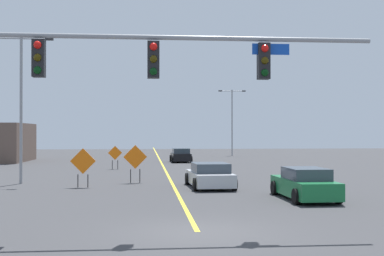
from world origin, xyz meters
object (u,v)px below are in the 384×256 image
(street_lamp_mid_left, at_px, (232,117))
(construction_sign_left_lane, at_px, (115,154))
(street_lamp_far_left, at_px, (21,96))
(car_black_far, at_px, (181,155))
(construction_sign_median_far, at_px, (135,159))
(car_silver_mid, at_px, (210,176))
(car_green_passing, at_px, (305,184))
(traffic_signal_assembly, at_px, (95,70))
(construction_sign_right_lane, at_px, (83,163))

(street_lamp_mid_left, distance_m, construction_sign_left_lane, 26.19)
(street_lamp_far_left, distance_m, car_black_far, 23.00)
(street_lamp_far_left, distance_m, construction_sign_left_lane, 12.38)
(construction_sign_median_far, relative_size, car_silver_mid, 0.47)
(street_lamp_mid_left, distance_m, car_black_far, 15.63)
(car_green_passing, bearing_deg, traffic_signal_assembly, -140.42)
(traffic_signal_assembly, distance_m, construction_sign_left_lane, 25.87)
(street_lamp_far_left, xyz_separation_m, car_green_passing, (13.72, -7.95, -4.25))
(traffic_signal_assembly, xyz_separation_m, car_green_passing, (8.21, 6.79, -3.99))
(street_lamp_far_left, relative_size, construction_sign_left_lane, 4.54)
(construction_sign_median_far, bearing_deg, car_green_passing, -46.76)
(construction_sign_right_lane, relative_size, construction_sign_left_lane, 1.12)
(street_lamp_mid_left, xyz_separation_m, construction_sign_left_lane, (-13.04, -22.42, -3.67))
(car_black_far, bearing_deg, construction_sign_left_lane, -122.01)
(car_silver_mid, bearing_deg, construction_sign_right_lane, 174.21)
(construction_sign_right_lane, height_order, car_green_passing, construction_sign_right_lane)
(street_lamp_mid_left, xyz_separation_m, street_lamp_far_left, (-17.61, -33.30, 0.07))
(car_silver_mid, bearing_deg, street_lamp_far_left, 163.93)
(construction_sign_left_lane, bearing_deg, construction_sign_right_lane, -93.83)
(construction_sign_median_far, distance_m, construction_sign_left_lane, 11.14)
(traffic_signal_assembly, bearing_deg, street_lamp_mid_left, 75.87)
(car_green_passing, bearing_deg, construction_sign_left_lane, 115.92)
(construction_sign_left_lane, relative_size, car_silver_mid, 0.40)
(traffic_signal_assembly, relative_size, street_lamp_far_left, 1.56)
(street_lamp_mid_left, xyz_separation_m, construction_sign_right_lane, (-13.92, -35.59, -3.54))
(street_lamp_far_left, relative_size, construction_sign_median_far, 3.86)
(traffic_signal_assembly, height_order, construction_sign_median_far, traffic_signal_assembly)
(construction_sign_right_lane, bearing_deg, traffic_signal_assembly, -81.66)
(construction_sign_median_far, xyz_separation_m, car_green_passing, (7.37, -7.84, -0.73))
(street_lamp_mid_left, bearing_deg, street_lamp_far_left, -117.87)
(construction_sign_right_lane, height_order, construction_sign_left_lane, construction_sign_right_lane)
(car_silver_mid, bearing_deg, construction_sign_median_far, 143.95)
(car_green_passing, bearing_deg, car_black_far, 96.89)
(construction_sign_right_lane, bearing_deg, street_lamp_far_left, 148.18)
(construction_sign_median_far, bearing_deg, construction_sign_left_lane, 99.22)
(street_lamp_mid_left, height_order, street_lamp_far_left, street_lamp_far_left)
(construction_sign_left_lane, distance_m, car_green_passing, 20.94)
(traffic_signal_assembly, height_order, construction_sign_right_lane, traffic_signal_assembly)
(street_lamp_mid_left, bearing_deg, car_silver_mid, -101.45)
(street_lamp_far_left, bearing_deg, construction_sign_right_lane, -31.82)
(construction_sign_right_lane, distance_m, car_silver_mid, 6.64)
(construction_sign_right_lane, bearing_deg, car_silver_mid, -5.79)
(street_lamp_mid_left, distance_m, car_silver_mid, 37.23)
(street_lamp_mid_left, bearing_deg, construction_sign_median_far, -108.61)
(car_green_passing, bearing_deg, car_silver_mid, 124.72)
(traffic_signal_assembly, bearing_deg, car_green_passing, 39.58)
(construction_sign_left_lane, bearing_deg, street_lamp_mid_left, 59.82)
(street_lamp_mid_left, xyz_separation_m, car_silver_mid, (-7.34, -36.26, -4.21))
(construction_sign_median_far, distance_m, car_black_far, 20.62)
(traffic_signal_assembly, relative_size, construction_sign_left_lane, 7.07)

